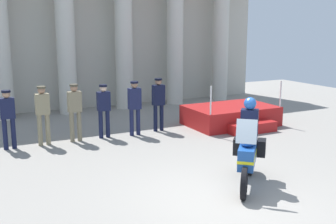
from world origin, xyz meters
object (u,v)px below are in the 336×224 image
(reviewing_stand, at_px, (232,116))
(motorcycle_with_rider, at_px, (248,149))
(officer_in_row_1, at_px, (43,111))
(officer_in_row_5, at_px, (158,100))
(officer_in_row_3, at_px, (104,107))
(officer_in_row_4, at_px, (135,104))
(officer_in_row_2, at_px, (75,108))
(officer_in_row_0, at_px, (8,115))

(reviewing_stand, distance_m, motorcycle_with_rider, 5.51)
(officer_in_row_1, xyz_separation_m, officer_in_row_5, (3.64, 0.03, 0.01))
(motorcycle_with_rider, bearing_deg, officer_in_row_3, -121.49)
(officer_in_row_4, bearing_deg, officer_in_row_2, -2.78)
(motorcycle_with_rider, bearing_deg, officer_in_row_1, -104.85)
(officer_in_row_5, bearing_deg, officer_in_row_1, 1.04)
(officer_in_row_1, bearing_deg, reviewing_stand, 176.83)
(officer_in_row_3, bearing_deg, officer_in_row_0, 0.22)
(officer_in_row_0, xyz_separation_m, officer_in_row_1, (0.93, -0.04, 0.03))
(reviewing_stand, bearing_deg, officer_in_row_3, 174.43)
(reviewing_stand, bearing_deg, officer_in_row_2, 175.81)
(officer_in_row_2, bearing_deg, officer_in_row_5, -178.37)
(officer_in_row_1, bearing_deg, motorcycle_with_rider, 123.78)
(officer_in_row_2, xyz_separation_m, officer_in_row_4, (1.84, -0.11, -0.01))
(officer_in_row_4, bearing_deg, officer_in_row_1, -2.10)
(officer_in_row_4, height_order, motorcycle_with_rider, motorcycle_with_rider)
(officer_in_row_0, bearing_deg, motorcycle_with_rider, 130.31)
(officer_in_row_3, bearing_deg, officer_in_row_5, -179.19)
(officer_in_row_4, height_order, officer_in_row_5, officer_in_row_5)
(officer_in_row_0, xyz_separation_m, officer_in_row_4, (3.67, -0.17, 0.02))
(officer_in_row_1, xyz_separation_m, officer_in_row_2, (0.91, -0.02, 0.00))
(officer_in_row_2, xyz_separation_m, officer_in_row_5, (2.73, 0.05, 0.00))
(officer_in_row_1, distance_m, officer_in_row_3, 1.80)
(officer_in_row_4, distance_m, motorcycle_with_rider, 4.97)
(officer_in_row_1, height_order, officer_in_row_5, officer_in_row_5)
(officer_in_row_1, height_order, officer_in_row_4, officer_in_row_1)
(officer_in_row_1, bearing_deg, officer_in_row_2, 179.27)
(reviewing_stand, xyz_separation_m, motorcycle_with_rider, (-2.91, -4.65, 0.48))
(reviewing_stand, height_order, officer_in_row_0, officer_in_row_0)
(officer_in_row_5, bearing_deg, officer_in_row_0, 0.46)
(officer_in_row_0, height_order, officer_in_row_1, officer_in_row_1)
(officer_in_row_2, height_order, officer_in_row_4, officer_in_row_2)
(officer_in_row_4, distance_m, officer_in_row_5, 0.91)
(officer_in_row_0, xyz_separation_m, officer_in_row_5, (4.56, -0.01, 0.04))
(officer_in_row_4, xyz_separation_m, officer_in_row_5, (0.89, 0.16, 0.02))
(officer_in_row_3, bearing_deg, officer_in_row_4, 171.55)
(officer_in_row_5, distance_m, motorcycle_with_rider, 5.11)
(officer_in_row_3, bearing_deg, reviewing_stand, 175.04)
(officer_in_row_2, distance_m, officer_in_row_5, 2.73)
(officer_in_row_3, relative_size, officer_in_row_5, 0.95)
(officer_in_row_0, height_order, officer_in_row_2, officer_in_row_2)
(reviewing_stand, bearing_deg, officer_in_row_1, 176.23)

